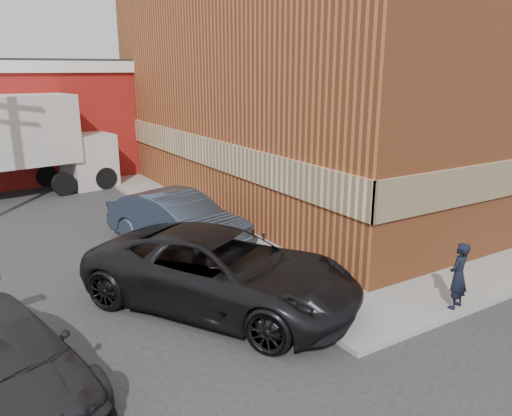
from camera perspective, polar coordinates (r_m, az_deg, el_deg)
ground at (r=11.26m, az=7.10°, el=-11.81°), size 90.00×90.00×0.00m
brick_building at (r=22.37m, az=10.24°, el=14.16°), size 14.25×18.25×9.36m
sidewalk_west at (r=18.81m, az=-8.75°, el=-0.30°), size 1.80×18.00×0.12m
man at (r=11.68m, az=22.12°, el=-7.18°), size 0.61×0.46×1.50m
sedan at (r=15.11m, az=-8.96°, el=-1.34°), size 3.16×5.17×1.61m
suv_a at (r=11.13m, az=-3.94°, el=-7.15°), size 5.68×6.78×1.72m
suv_b at (r=9.36m, az=-27.14°, el=-14.90°), size 3.00×5.00×1.36m
box_truck at (r=22.77m, az=-26.20°, el=7.05°), size 8.69×3.76×4.15m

